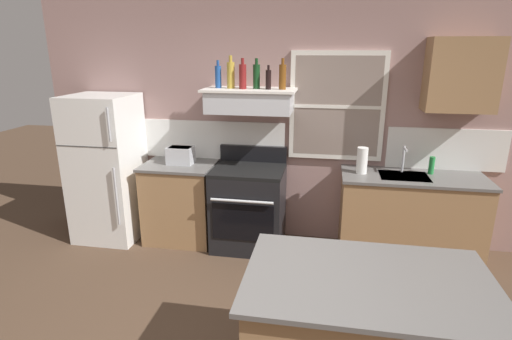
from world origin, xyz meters
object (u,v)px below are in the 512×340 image
Objects in this scene: bottle_dark_green_wine at (256,76)px; dish_soap_bottle at (432,165)px; refrigerator at (107,168)px; bottle_red_label_wine at (243,76)px; stove_range at (249,207)px; bottle_blue_liqueur at (218,76)px; bottle_balsamic_dark at (268,79)px; bottle_amber_wine at (283,76)px; toaster at (181,155)px; bottle_champagne_gold_foil at (231,75)px; paper_towel_roll at (362,160)px.

dish_soap_bottle is at bearing 1.66° from bottle_dark_green_wine.
refrigerator is 1.90m from bottle_red_label_wine.
bottle_blue_liqueur is (-0.34, 0.10, 1.40)m from stove_range.
bottle_balsamic_dark is at bearing -176.60° from dish_soap_bottle.
bottle_dark_green_wine is 0.99× the size of bottle_amber_wine.
toaster is 1.05m from bottle_champagne_gold_foil.
bottle_dark_green_wine is 1.69× the size of dish_soap_bottle.
refrigerator reaches higher than toaster.
bottle_dark_green_wine is at bearing -2.27° from bottle_blue_liqueur.
dish_soap_bottle is at bearing 2.60° from refrigerator.
bottle_balsamic_dark reaches higher than dish_soap_bottle.
bottle_blue_liqueur is at bearing 7.46° from toaster.
bottle_amber_wine is (0.34, 0.06, 1.41)m from stove_range.
paper_towel_roll is at bearing -0.11° from bottle_red_label_wine.
bottle_champagne_gold_foil is at bearing -178.43° from dish_soap_bottle.
refrigerator is 1.69m from stove_range.
paper_towel_roll is at bearing 1.82° from stove_range.
dish_soap_bottle is (1.54, 0.08, -0.87)m from bottle_amber_wine.
dish_soap_bottle is (2.66, 0.09, -0.01)m from toaster.
stove_range is at bearing -170.53° from bottle_amber_wine.
bottle_champagne_gold_foil is 0.27m from bottle_dark_green_wine.
paper_towel_roll is (1.18, 0.04, 0.58)m from stove_range.
refrigerator is at bearing -176.41° from bottle_dark_green_wine.
paper_towel_roll is at bearing -1.34° from bottle_amber_wine.
refrigerator reaches higher than dish_soap_bottle.
bottle_red_label_wine is 1.70× the size of dish_soap_bottle.
bottle_dark_green_wine is at bearing 2.79° from toaster.
paper_towel_roll is (0.84, -0.02, -0.83)m from bottle_amber_wine.
dish_soap_bottle is at bearing 4.18° from stove_range.
toaster is 1.29m from bottle_balsamic_dark.
bottle_champagne_gold_foil is at bearing 3.64° from toaster.
refrigerator reaches higher than paper_towel_roll.
toaster is 0.95m from stove_range.
refrigerator is 5.42× the size of bottle_red_label_wine.
refrigerator reaches higher than stove_range.
refrigerator is at bearing -179.20° from stove_range.
bottle_amber_wine is at bearing -5.90° from bottle_dark_green_wine.
paper_towel_roll is at bearing -1.80° from bottle_champagne_gold_foil.
bottle_blue_liqueur is 1.73m from paper_towel_roll.
paper_towel_roll is at bearing -0.18° from toaster.
refrigerator is 5.02× the size of bottle_champagne_gold_foil.
refrigerator is at bearing -175.63° from toaster.
bottle_red_label_wine is 1.01× the size of bottle_dark_green_wine.
dish_soap_bottle is at bearing 8.12° from paper_towel_roll.
bottle_blue_liqueur is at bearing 176.28° from bottle_amber_wine.
bottle_red_label_wine reaches higher than bottle_blue_liqueur.
bottle_amber_wine is 1.77m from dish_soap_bottle.
refrigerator is 0.89m from toaster.
dish_soap_bottle is at bearing 2.87° from bottle_red_label_wine.
toaster is 1.42m from bottle_amber_wine.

